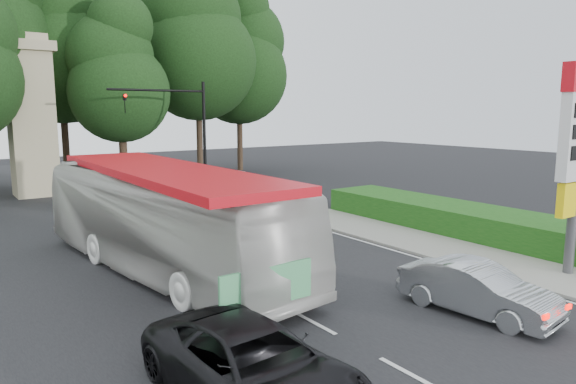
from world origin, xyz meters
TOP-DOWN VIEW (x-y plane):
  - road_surface at (0.00, 12.00)m, footprint 14.00×80.00m
  - sidewalk_right at (8.50, 12.00)m, footprint 3.00×80.00m
  - hedge at (11.50, 8.00)m, footprint 3.00×14.00m
  - traffic_signal_mast at (5.68, 24.00)m, footprint 6.10×0.35m
  - monument at (-2.00, 30.00)m, footprint 3.00×3.00m
  - tree_center_right at (1.00, 35.00)m, footprint 9.24×9.24m
  - tree_east_near at (6.00, 37.00)m, footprint 8.12×8.12m
  - tree_east_mid at (11.00, 33.00)m, footprint 9.52×9.52m
  - tree_far_east at (16.00, 35.00)m, footprint 8.68×8.68m
  - tree_monument_right at (3.50, 29.50)m, footprint 6.72×6.72m
  - transit_bus at (-1.42, 10.13)m, footprint 4.53×13.09m
  - sedan_silver at (3.95, 1.85)m, footprint 1.94×4.33m
  - suv_charcoal at (-3.14, 1.69)m, footprint 2.75×5.37m

SIDE VIEW (x-z plane):
  - road_surface at x=0.00m, z-range 0.00..0.02m
  - sidewalk_right at x=8.50m, z-range 0.00..0.12m
  - hedge at x=11.50m, z-range 0.00..1.20m
  - sedan_silver at x=3.95m, z-range 0.00..1.38m
  - suv_charcoal at x=-3.14m, z-range 0.00..1.45m
  - transit_bus at x=-1.42m, z-range 0.00..3.57m
  - traffic_signal_mast at x=5.68m, z-range 1.07..8.27m
  - monument at x=-2.00m, z-range 0.08..10.13m
  - tree_monument_right at x=3.50m, z-range 1.41..14.61m
  - tree_east_near at x=6.00m, z-range 1.71..17.66m
  - tree_far_east at x=16.00m, z-range 1.83..18.88m
  - tree_center_right at x=1.00m, z-range 1.94..20.09m
  - tree_east_mid at x=11.00m, z-range 2.00..20.70m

